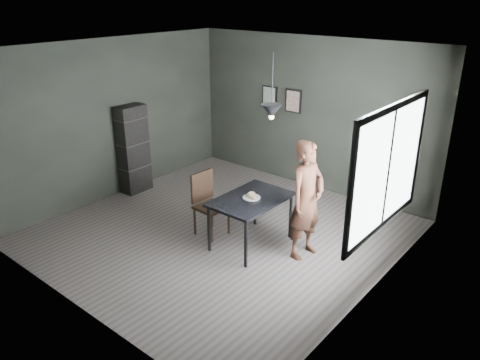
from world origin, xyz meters
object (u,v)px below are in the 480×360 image
Objects in this scene: pendant_lamp at (272,111)px; shelf_unit at (133,149)px; woman at (306,200)px; wood_chair at (207,199)px; white_plate at (252,198)px; cafe_table at (251,203)px.

shelf_unit is at bearing 178.12° from pendant_lamp.
wood_chair is at bearing 111.53° from woman.
pendant_lamp is at bearing 16.89° from wood_chair.
pendant_lamp is at bearing 24.38° from white_plate.
pendant_lamp reaches higher than cafe_table.
pendant_lamp reaches higher than woman.
wood_chair reaches higher than white_plate.
white_plate is at bearing 115.84° from woman.
wood_chair is at bearing -10.76° from shelf_unit.
shelf_unit is at bearing 176.01° from cafe_table.
shelf_unit is 1.88× the size of pendant_lamp.
cafe_table is 0.09m from white_plate.
white_plate is 1.32m from pendant_lamp.
white_plate is 0.27× the size of pendant_lamp.
woman is 1.59m from wood_chair.
pendant_lamp reaches higher than wood_chair.
woman is at bearing 16.79° from pendant_lamp.
shelf_unit is (-2.93, 0.21, 0.06)m from white_plate.
shelf_unit reaches higher than white_plate.
wood_chair is at bearing -166.04° from pendant_lamp.
white_plate is 0.14× the size of woman.
shelf_unit is (-3.69, -0.05, -0.04)m from woman.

